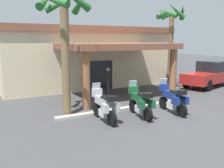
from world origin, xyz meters
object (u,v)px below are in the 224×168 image
pedestrian (108,79)px  pickup_truck_red (209,74)px  motel_building (82,56)px  motorcycle_blue (173,99)px  palm_tree_near_portico (171,27)px  motorcycle_silver (104,106)px  motorcycle_green (140,102)px  palm_tree_roadside (64,27)px

pedestrian → pickup_truck_red: bearing=15.8°
motel_building → pedestrian: motel_building is taller
motorcycle_blue → palm_tree_near_portico: palm_tree_near_portico is taller
palm_tree_near_portico → motorcycle_silver: bearing=-150.1°
pickup_truck_red → pedestrian: bearing=157.0°
motorcycle_silver → motorcycle_blue: (3.54, -0.46, 0.00)m
motel_building → motorcycle_green: size_ratio=6.11×
motorcycle_green → palm_tree_roadside: (-2.94, 1.91, 3.45)m
pickup_truck_red → palm_tree_near_portico: (-3.51, 0.55, 3.51)m
motorcycle_blue → pickup_truck_red: 8.62m
motorcycle_green → motorcycle_blue: size_ratio=1.00×
motel_building → motorcycle_green: bearing=-97.9°
motel_building → motorcycle_silver: motel_building is taller
motorcycle_blue → pickup_truck_red: pickup_truck_red is taller
motel_building → palm_tree_roadside: size_ratio=2.29×
pedestrian → palm_tree_near_portico: size_ratio=0.30×
motorcycle_green → palm_tree_roadside: 4.91m
pickup_truck_red → palm_tree_near_portico: palm_tree_near_portico is taller
motel_building → palm_tree_roadside: palm_tree_roadside is taller
motorcycle_green → pedestrian: bearing=-3.0°
motorcycle_silver → pedestrian: 5.69m
motorcycle_green → palm_tree_roadside: bearing=65.7°
motorcycle_silver → motorcycle_green: size_ratio=1.00×
motel_building → palm_tree_roadside: bearing=-118.3°
motorcycle_silver → pickup_truck_red: 11.67m
motorcycle_blue → pedestrian: (-0.71, 5.38, 0.34)m
motorcycle_green → motel_building: bearing=1.5°
palm_tree_roadside → motorcycle_blue: bearing=-24.4°
motorcycle_silver → motorcycle_green: (1.77, -0.23, 0.00)m
pedestrian → pickup_truck_red: size_ratio=0.32×
palm_tree_roadside → palm_tree_near_portico: 9.10m
pedestrian → motorcycle_blue: bearing=-58.8°
pickup_truck_red → motorcycle_silver: bearing=-176.2°
pedestrian → palm_tree_roadside: bearing=-117.2°
motorcycle_blue → pedestrian: bearing=14.9°
motorcycle_green → pickup_truck_red: pickup_truck_red is taller
motorcycle_blue → pickup_truck_red: size_ratio=0.40×
motel_building → motorcycle_green: motel_building is taller
motorcycle_green → pedestrian: size_ratio=1.23×
motorcycle_blue → motorcycle_silver: bearing=90.0°
motel_building → motorcycle_silver: (-3.01, -9.68, -1.60)m
motel_building → motorcycle_silver: 10.27m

